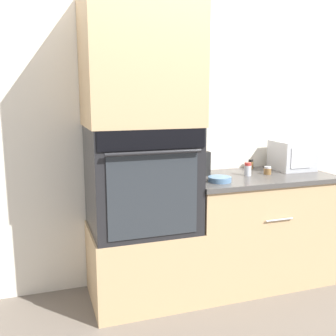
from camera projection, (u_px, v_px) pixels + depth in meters
name	position (u px, v px, depth m)	size (l,w,h in m)	color
ground_plane	(205.00, 309.00, 2.77)	(12.00, 12.00, 0.00)	#6B6056
wall_back	(176.00, 125.00, 3.13)	(8.00, 0.05, 2.50)	silver
oven_cabinet_base	(142.00, 263.00, 2.88)	(0.75, 0.60, 0.54)	tan
wall_oven	(141.00, 178.00, 2.76)	(0.73, 0.64, 0.73)	black
oven_cabinet_upper	(140.00, 61.00, 2.62)	(0.75, 0.60, 0.87)	tan
counter_unit	(256.00, 228.00, 3.15)	(1.15, 0.63, 0.87)	tan
microwave	(292.00, 155.00, 3.25)	(0.30, 0.29, 0.24)	#B2B5BA
knife_block	(200.00, 163.00, 3.05)	(0.13, 0.14, 0.23)	black
bowl	(220.00, 179.00, 2.82)	(0.17, 0.17, 0.04)	#517599
condiment_jar_near	(268.00, 171.00, 3.08)	(0.06, 0.06, 0.06)	brown
condiment_jar_mid	(248.00, 169.00, 3.03)	(0.06, 0.06, 0.10)	silver
condiment_jar_far	(251.00, 164.00, 3.31)	(0.04, 0.04, 0.08)	brown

